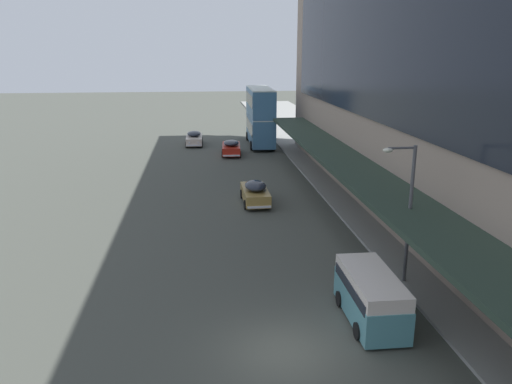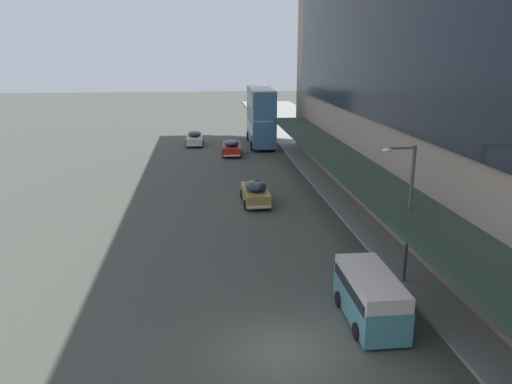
{
  "view_description": "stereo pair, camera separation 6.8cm",
  "coord_description": "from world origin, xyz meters",
  "px_view_note": "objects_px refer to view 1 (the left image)",
  "views": [
    {
      "loc": [
        -2.68,
        -15.05,
        10.18
      ],
      "look_at": [
        0.75,
        15.23,
        1.59
      ],
      "focal_mm": 35.0,
      "sensor_mm": 36.0,
      "label": 1
    },
    {
      "loc": [
        -2.62,
        -15.06,
        10.18
      ],
      "look_at": [
        0.75,
        15.23,
        1.59
      ],
      "focal_mm": 35.0,
      "sensor_mm": 36.0,
      "label": 2
    }
  ],
  "objects_px": {
    "transit_bus_kerbside_front": "(260,115)",
    "street_lamp": "(406,204)",
    "sedan_oncoming_rear": "(194,138)",
    "sedan_trailing_near": "(231,148)",
    "vw_van": "(370,293)",
    "sedan_second_near": "(255,192)"
  },
  "relations": [
    {
      "from": "transit_bus_kerbside_front",
      "to": "street_lamp",
      "type": "relative_size",
      "value": 1.55
    },
    {
      "from": "transit_bus_kerbside_front",
      "to": "sedan_oncoming_rear",
      "type": "bearing_deg",
      "value": 174.02
    },
    {
      "from": "sedan_trailing_near",
      "to": "sedan_oncoming_rear",
      "type": "bearing_deg",
      "value": 121.62
    },
    {
      "from": "transit_bus_kerbside_front",
      "to": "vw_van",
      "type": "height_order",
      "value": "transit_bus_kerbside_front"
    },
    {
      "from": "sedan_second_near",
      "to": "sedan_trailing_near",
      "type": "distance_m",
      "value": 17.05
    },
    {
      "from": "sedan_second_near",
      "to": "sedan_trailing_near",
      "type": "relative_size",
      "value": 0.97
    },
    {
      "from": "sedan_oncoming_rear",
      "to": "sedan_trailing_near",
      "type": "xyz_separation_m",
      "value": [
        3.78,
        -6.14,
        -0.0
      ]
    },
    {
      "from": "sedan_second_near",
      "to": "sedan_oncoming_rear",
      "type": "bearing_deg",
      "value": 100.61
    },
    {
      "from": "sedan_trailing_near",
      "to": "street_lamp",
      "type": "distance_m",
      "value": 30.88
    },
    {
      "from": "vw_van",
      "to": "sedan_second_near",
      "type": "bearing_deg",
      "value": 99.64
    },
    {
      "from": "vw_van",
      "to": "street_lamp",
      "type": "bearing_deg",
      "value": 49.34
    },
    {
      "from": "transit_bus_kerbside_front",
      "to": "sedan_second_near",
      "type": "relative_size",
      "value": 2.19
    },
    {
      "from": "transit_bus_kerbside_front",
      "to": "street_lamp",
      "type": "xyz_separation_m",
      "value": [
        2.09,
        -35.56,
        0.4
      ]
    },
    {
      "from": "street_lamp",
      "to": "sedan_oncoming_rear",
      "type": "bearing_deg",
      "value": 104.65
    },
    {
      "from": "sedan_trailing_near",
      "to": "sedan_second_near",
      "type": "bearing_deg",
      "value": -88.11
    },
    {
      "from": "transit_bus_kerbside_front",
      "to": "sedan_second_near",
      "type": "bearing_deg",
      "value": -97.78
    },
    {
      "from": "vw_van",
      "to": "street_lamp",
      "type": "relative_size",
      "value": 0.73
    },
    {
      "from": "transit_bus_kerbside_front",
      "to": "street_lamp",
      "type": "height_order",
      "value": "street_lamp"
    },
    {
      "from": "sedan_oncoming_rear",
      "to": "vw_van",
      "type": "bearing_deg",
      "value": -79.78
    },
    {
      "from": "sedan_oncoming_rear",
      "to": "street_lamp",
      "type": "bearing_deg",
      "value": -75.35
    },
    {
      "from": "transit_bus_kerbside_front",
      "to": "sedan_oncoming_rear",
      "type": "distance_m",
      "value": 7.9
    },
    {
      "from": "vw_van",
      "to": "street_lamp",
      "type": "xyz_separation_m",
      "value": [
        2.44,
        2.84,
        2.72
      ]
    }
  ]
}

